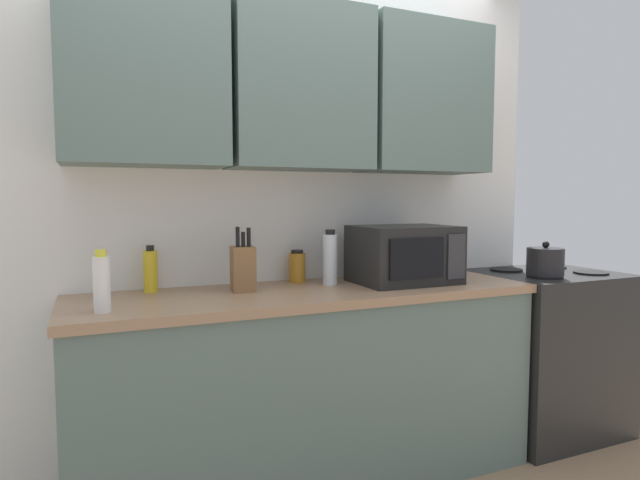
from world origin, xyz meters
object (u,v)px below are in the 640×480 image
stove_range (545,350)px  bottle_clear_tall (330,259)px  kettle (545,262)px  bottle_yellow_mustard (151,271)px  knife_block (243,268)px  bottle_spice_jar (444,259)px  bottle_white_jar (102,283)px  bottle_amber_vinegar (297,267)px  microwave (404,254)px

stove_range → bottle_clear_tall: size_ratio=3.44×
kettle → bottle_yellow_mustard: bearing=169.1°
knife_block → bottle_clear_tall: size_ratio=1.09×
bottle_spice_jar → bottle_clear_tall: bearing=-175.8°
kettle → bottle_clear_tall: 1.16m
knife_block → bottle_white_jar: knife_block is taller
bottle_amber_vinegar → bottle_clear_tall: 0.18m
microwave → bottle_white_jar: bearing=-173.9°
bottle_white_jar → microwave: bearing=6.1°
kettle → bottle_clear_tall: size_ratio=0.70×
kettle → bottle_amber_vinegar: kettle is taller
stove_range → bottle_yellow_mustard: (-2.11, 0.23, 0.54)m
stove_range → bottle_clear_tall: bearing=175.4°
microwave → bottle_yellow_mustard: size_ratio=2.31×
bottle_white_jar → bottle_spice_jar: 1.75m
stove_range → bottle_amber_vinegar: bottle_amber_vinegar is taller
bottle_clear_tall → stove_range: bearing=-4.6°
knife_block → bottle_yellow_mustard: knife_block is taller
bottle_amber_vinegar → bottle_spice_jar: bearing=-5.3°
stove_range → knife_block: (-1.73, 0.09, 0.55)m
stove_range → microwave: microwave is taller
bottle_white_jar → bottle_yellow_mustard: bearing=60.7°
stove_range → kettle: bearing=-140.5°
knife_block → bottle_clear_tall: (0.43, 0.01, 0.02)m
stove_range → bottle_white_jar: 2.39m
stove_range → microwave: (-0.94, 0.01, 0.59)m
bottle_white_jar → bottle_clear_tall: bottle_clear_tall is taller
microwave → bottle_yellow_mustard: bearing=169.4°
bottle_white_jar → bottle_spice_jar: bottle_white_jar is taller
bottle_clear_tall → bottle_spice_jar: bearing=4.2°
kettle → bottle_amber_vinegar: (-1.25, 0.37, -0.01)m
microwave → knife_block: 0.80m
stove_range → microwave: bearing=179.1°
microwave → bottle_clear_tall: (-0.36, 0.09, -0.01)m
stove_range → bottle_amber_vinegar: size_ratio=5.69×
bottle_yellow_mustard → bottle_clear_tall: bearing=-9.1°
kettle → microwave: 0.79m
stove_range → knife_block: bearing=176.9°
bottle_amber_vinegar → kettle: bearing=-16.6°
kettle → bottle_white_jar: size_ratio=0.81×
microwave → bottle_clear_tall: microwave is taller
bottle_spice_jar → microwave: bearing=-157.6°
bottle_clear_tall → knife_block: bearing=-178.6°
stove_range → knife_block: knife_block is taller
kettle → bottle_clear_tall: (-1.13, 0.24, 0.04)m
stove_range → bottle_yellow_mustard: size_ratio=4.39×
bottle_clear_tall → bottle_amber_vinegar: bearing=133.3°
knife_block → bottle_spice_jar: 1.14m
stove_range → bottle_spice_jar: size_ratio=4.95×
bottle_white_jar → bottle_amber_vinegar: size_ratio=1.43×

